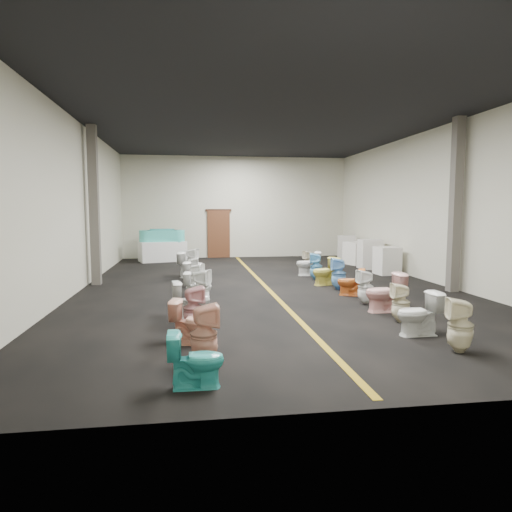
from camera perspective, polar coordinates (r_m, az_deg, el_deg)
The scene contains 40 objects.
floor at distance 12.85m, azimuth 1.15°, elevation -3.79°, with size 16.00×16.00×0.00m, color black.
ceiling at distance 12.88m, azimuth 1.20°, elevation 16.35°, with size 16.00×16.00×0.00m, color black.
wall_back at distance 20.60m, azimuth -2.49°, elevation 6.11°, with size 10.00×10.00×0.00m, color beige.
wall_front at distance 4.95m, azimuth 16.63°, elevation 6.78°, with size 10.00×10.00×0.00m, color beige.
wall_left at distance 12.83m, azimuth -21.55°, elevation 5.88°, with size 16.00×16.00×0.00m, color beige.
wall_right at distance 14.36m, azimuth 21.37°, elevation 5.84°, with size 16.00×16.00×0.00m, color beige.
aisle_stripe at distance 12.85m, azimuth 1.15°, elevation -3.78°, with size 0.12×15.60×0.01m, color olive.
back_door at distance 20.51m, azimuth -4.69°, elevation 2.74°, with size 1.00×0.10×2.10m, color #562D19.
door_frame at distance 20.49m, azimuth -4.71°, elevation 5.73°, with size 1.15×0.08×0.10m, color #331C11.
column_left at distance 13.76m, azimuth -19.58°, elevation 5.92°, with size 0.25×0.25×4.50m, color #59544C.
column_right at distance 12.94m, azimuth 23.69°, elevation 5.80°, with size 0.25×0.25×4.50m, color #59544C.
display_table at distance 19.36m, azimuth -11.61°, elevation 0.57°, with size 1.86×0.93×0.83m, color white.
bathtub at distance 19.32m, azimuth -11.65°, elevation 2.51°, with size 1.86×0.75×0.55m.
appliance_crate_a at distance 15.75m, azimuth 16.07°, elevation -0.57°, with size 0.71×0.71×0.91m, color silver.
appliance_crate_b at distance 17.07m, azimuth 14.08°, elevation 0.22°, with size 0.77×0.77×1.06m, color silver.
appliance_crate_c at distance 18.33m, azimuth 12.46°, elevation 0.35°, with size 0.78×0.78×0.88m, color white.
appliance_crate_d at distance 19.42m, azimuth 11.25°, elevation 0.94°, with size 0.74×0.74×1.06m, color beige.
toilet_left_0 at distance 5.67m, azimuth -7.51°, elevation -12.74°, with size 0.39×0.68×0.69m, color #2FAEAA.
toilet_left_1 at distance 6.46m, azimuth -6.51°, elevation -9.69°, with size 0.38×0.39×0.85m, color #DC9C84.
toilet_left_2 at distance 7.42m, azimuth -7.92°, elevation -8.17°, with size 0.40×0.70×0.72m, color #FBB094.
toilet_left_3 at distance 8.22m, azimuth -7.85°, elevation -6.51°, with size 0.36×0.36×0.79m, color #D29496.
toilet_left_4 at distance 9.11m, azimuth -8.08°, elevation -5.46°, with size 0.42×0.73×0.75m, color white.
toilet_left_5 at distance 10.03m, azimuth -6.93°, elevation -4.09°, with size 0.38×0.39×0.85m, color white.
toilet_left_6 at distance 10.97m, azimuth -7.27°, elevation -3.74°, with size 0.37×0.65×0.67m, color white.
toilet_left_7 at distance 11.73m, azimuth -7.50°, elevation -2.85°, with size 0.35×0.36×0.78m, color white.
toilet_left_8 at distance 12.67m, azimuth -7.42°, elevation -2.35°, with size 0.40×0.70×0.71m, color white.
toilet_left_9 at distance 13.55m, azimuth -8.03°, elevation -1.78°, with size 0.33×0.34×0.73m, color silver.
toilet_left_10 at distance 14.52m, azimuth -8.15°, elevation -1.13°, with size 0.45×0.79×0.81m, color silver.
toilet_left_11 at distance 15.31m, azimuth -8.04°, elevation -0.67°, with size 0.39×0.40×0.86m, color white.
toilet_right_0 at distance 7.57m, azimuth 24.17°, elevation -7.92°, with size 0.37×0.38×0.83m, color beige.
toilet_right_1 at distance 8.30m, azimuth 19.67°, elevation -6.82°, with size 0.42×0.74×0.76m, color white.
toilet_right_2 at distance 9.17m, azimuth 17.64°, elevation -5.58°, with size 0.34×0.35×0.75m, color #F0E7C5.
toilet_right_3 at distance 9.95m, azimuth 15.82°, elevation -4.41°, with size 0.46×0.81×0.83m, color beige.
toilet_right_4 at distance 10.67m, azimuth 13.52°, elevation -3.80°, with size 0.35×0.36×0.79m, color white.
toilet_right_5 at distance 11.65m, azimuth 11.80°, elevation -3.18°, with size 0.39×0.68×0.69m, color orange.
toilet_right_6 at distance 12.44m, azimuth 10.29°, elevation -2.20°, with size 0.39×0.40×0.86m, color #7BB9EE.
toilet_right_7 at distance 13.14m, azimuth 8.65°, elevation -1.92°, with size 0.44×0.77×0.78m, color #ECDD5A.
toilet_right_8 at distance 14.04m, azimuth 7.52°, elevation -1.31°, with size 0.37×0.38×0.83m, color #71C3F2.
toilet_right_9 at distance 14.94m, azimuth 6.57°, elevation -0.94°, with size 0.44×0.78×0.79m, color white.
toilet_right_10 at distance 15.82m, azimuth 6.56°, elevation -0.67°, with size 0.33×0.34×0.74m, color beige.
Camera 1 is at (-2.08, -12.50, 2.15)m, focal length 32.00 mm.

